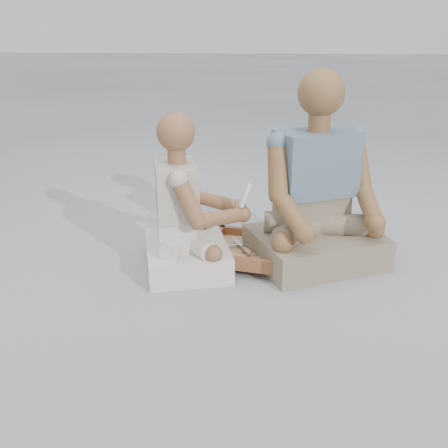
# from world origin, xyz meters

# --- Properties ---
(ground) EXTENTS (60.00, 60.00, 0.00)m
(ground) POSITION_xyz_m (0.00, 0.00, 0.00)
(ground) COLOR #9F9FA5
(ground) RESTS_ON ground
(carved_panel) EXTENTS (0.65, 0.47, 0.04)m
(carved_panel) POSITION_xyz_m (-0.10, 0.54, 0.02)
(carved_panel) COLOR #955939
(carved_panel) RESTS_ON ground
(tool_tray) EXTENTS (0.58, 0.49, 0.07)m
(tool_tray) POSITION_xyz_m (0.10, 0.42, 0.06)
(tool_tray) COLOR brown
(tool_tray) RESTS_ON carved_panel
(chisel_0) EXTENTS (0.22, 0.04, 0.02)m
(chisel_0) POSITION_xyz_m (0.25, 0.34, 0.08)
(chisel_0) COLOR silver
(chisel_0) RESTS_ON tool_tray
(chisel_1) EXTENTS (0.16, 0.18, 0.02)m
(chisel_1) POSITION_xyz_m (0.20, 0.42, 0.07)
(chisel_1) COLOR silver
(chisel_1) RESTS_ON tool_tray
(chisel_2) EXTENTS (0.20, 0.12, 0.02)m
(chisel_2) POSITION_xyz_m (0.16, 0.44, 0.07)
(chisel_2) COLOR silver
(chisel_2) RESTS_ON tool_tray
(chisel_3) EXTENTS (0.22, 0.06, 0.02)m
(chisel_3) POSITION_xyz_m (0.18, 0.43, 0.07)
(chisel_3) COLOR silver
(chisel_3) RESTS_ON tool_tray
(chisel_4) EXTENTS (0.06, 0.22, 0.02)m
(chisel_4) POSITION_xyz_m (0.13, 0.43, 0.07)
(chisel_4) COLOR silver
(chisel_4) RESTS_ON tool_tray
(chisel_5) EXTENTS (0.22, 0.08, 0.02)m
(chisel_5) POSITION_xyz_m (0.07, 0.49, 0.08)
(chisel_5) COLOR silver
(chisel_5) RESTS_ON tool_tray
(chisel_6) EXTENTS (0.21, 0.09, 0.02)m
(chisel_6) POSITION_xyz_m (0.13, 0.45, 0.07)
(chisel_6) COLOR silver
(chisel_6) RESTS_ON tool_tray
(chisel_7) EXTENTS (0.12, 0.20, 0.02)m
(chisel_7) POSITION_xyz_m (0.05, 0.39, 0.08)
(chisel_7) COLOR silver
(chisel_7) RESTS_ON tool_tray
(chisel_8) EXTENTS (0.09, 0.21, 0.02)m
(chisel_8) POSITION_xyz_m (0.11, 0.60, 0.07)
(chisel_8) COLOR silver
(chisel_8) RESTS_ON tool_tray
(chisel_9) EXTENTS (0.15, 0.19, 0.02)m
(chisel_9) POSITION_xyz_m (0.19, 0.42, 0.08)
(chisel_9) COLOR silver
(chisel_9) RESTS_ON tool_tray
(chisel_10) EXTENTS (0.16, 0.17, 0.02)m
(chisel_10) POSITION_xyz_m (0.23, 0.50, 0.07)
(chisel_10) COLOR silver
(chisel_10) RESTS_ON tool_tray
(wood_chip_0) EXTENTS (0.02, 0.02, 0.00)m
(wood_chip_0) POSITION_xyz_m (0.31, 0.29, 0.00)
(wood_chip_0) COLOR tan
(wood_chip_0) RESTS_ON ground
(wood_chip_1) EXTENTS (0.02, 0.02, 0.00)m
(wood_chip_1) POSITION_xyz_m (0.45, 0.28, 0.00)
(wood_chip_1) COLOR tan
(wood_chip_1) RESTS_ON ground
(wood_chip_2) EXTENTS (0.02, 0.02, 0.00)m
(wood_chip_2) POSITION_xyz_m (0.26, 0.41, 0.00)
(wood_chip_2) COLOR tan
(wood_chip_2) RESTS_ON ground
(wood_chip_3) EXTENTS (0.02, 0.02, 0.00)m
(wood_chip_3) POSITION_xyz_m (0.32, 0.77, 0.00)
(wood_chip_3) COLOR tan
(wood_chip_3) RESTS_ON ground
(wood_chip_4) EXTENTS (0.02, 0.02, 0.00)m
(wood_chip_4) POSITION_xyz_m (0.22, 0.17, 0.00)
(wood_chip_4) COLOR tan
(wood_chip_4) RESTS_ON ground
(wood_chip_5) EXTENTS (0.02, 0.02, 0.00)m
(wood_chip_5) POSITION_xyz_m (0.20, 0.80, 0.00)
(wood_chip_5) COLOR tan
(wood_chip_5) RESTS_ON ground
(wood_chip_6) EXTENTS (0.02, 0.02, 0.00)m
(wood_chip_6) POSITION_xyz_m (-0.00, 0.76, 0.00)
(wood_chip_6) COLOR tan
(wood_chip_6) RESTS_ON ground
(wood_chip_7) EXTENTS (0.02, 0.02, 0.00)m
(wood_chip_7) POSITION_xyz_m (0.40, 0.52, 0.00)
(wood_chip_7) COLOR tan
(wood_chip_7) RESTS_ON ground
(wood_chip_8) EXTENTS (0.02, 0.02, 0.00)m
(wood_chip_8) POSITION_xyz_m (0.23, 0.50, 0.00)
(wood_chip_8) COLOR tan
(wood_chip_8) RESTS_ON ground
(wood_chip_9) EXTENTS (0.02, 0.02, 0.00)m
(wood_chip_9) POSITION_xyz_m (-0.21, 0.77, 0.00)
(wood_chip_9) COLOR tan
(wood_chip_9) RESTS_ON ground
(wood_chip_10) EXTENTS (0.02, 0.02, 0.00)m
(wood_chip_10) POSITION_xyz_m (0.34, 0.26, 0.00)
(wood_chip_10) COLOR tan
(wood_chip_10) RESTS_ON ground
(wood_chip_11) EXTENTS (0.02, 0.02, 0.00)m
(wood_chip_11) POSITION_xyz_m (0.37, 0.68, 0.00)
(wood_chip_11) COLOR tan
(wood_chip_11) RESTS_ON ground
(wood_chip_12) EXTENTS (0.02, 0.02, 0.00)m
(wood_chip_12) POSITION_xyz_m (0.17, 0.72, 0.00)
(wood_chip_12) COLOR tan
(wood_chip_12) RESTS_ON ground
(wood_chip_13) EXTENTS (0.02, 0.02, 0.00)m
(wood_chip_13) POSITION_xyz_m (0.43, 0.76, 0.00)
(wood_chip_13) COLOR tan
(wood_chip_13) RESTS_ON ground
(wood_chip_14) EXTENTS (0.02, 0.02, 0.00)m
(wood_chip_14) POSITION_xyz_m (0.01, 0.39, 0.00)
(wood_chip_14) COLOR tan
(wood_chip_14) RESTS_ON ground
(wood_chip_15) EXTENTS (0.02, 0.02, 0.00)m
(wood_chip_15) POSITION_xyz_m (0.43, 0.35, 0.00)
(wood_chip_15) COLOR tan
(wood_chip_15) RESTS_ON ground
(craftsman) EXTENTS (0.59, 0.60, 0.79)m
(craftsman) POSITION_xyz_m (-0.25, 0.33, 0.27)
(craftsman) COLOR silver
(craftsman) RESTS_ON ground
(companion) EXTENTS (0.78, 0.72, 0.98)m
(companion) POSITION_xyz_m (0.40, 0.49, 0.32)
(companion) COLOR gray
(companion) RESTS_ON ground
(mobile_phone) EXTENTS (0.06, 0.06, 0.12)m
(mobile_phone) POSITION_xyz_m (0.04, 0.36, 0.39)
(mobile_phone) COLOR white
(mobile_phone) RESTS_ON craftsman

